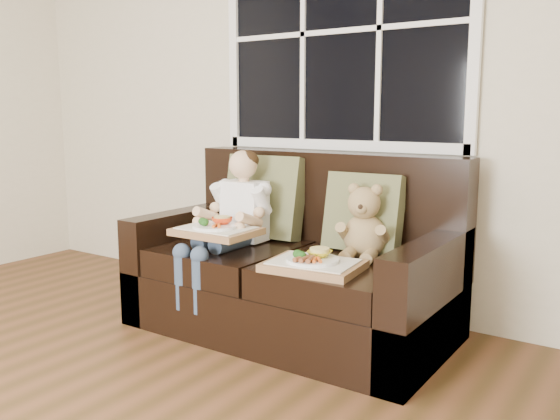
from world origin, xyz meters
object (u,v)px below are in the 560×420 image
Objects in this scene: teddy_bear at (364,227)px; tray_right at (314,264)px; loveseat at (297,273)px; tray_left at (217,229)px; child at (234,213)px.

teddy_bear reaches higher than tray_right.
loveseat reaches higher than teddy_bear.
loveseat reaches higher than tray_left.
tray_left reaches higher than tray_right.
loveseat is 4.01× the size of tray_left.
loveseat is 2.09× the size of child.
child is 0.74m from teddy_bear.
teddy_bear is (0.73, 0.16, -0.02)m from child.
loveseat is 3.59× the size of tray_right.
loveseat is at bearing 173.71° from teddy_bear.
tray_left is 0.89× the size of tray_right.
loveseat is 0.48m from teddy_bear.
tray_right is at bearing -47.34° from loveseat.
tray_left is at bearing -165.22° from teddy_bear.
tray_right is at bearing -18.15° from child.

